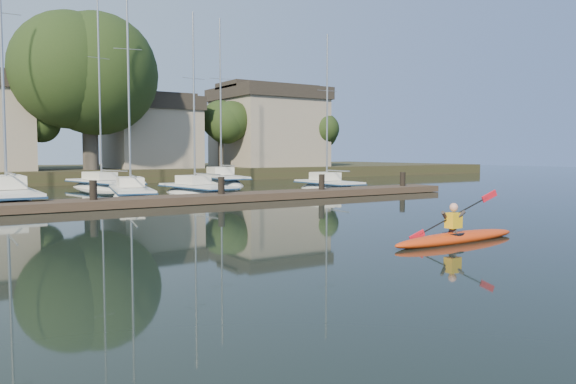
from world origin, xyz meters
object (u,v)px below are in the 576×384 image
dock (162,200)px  sailboat_7 (222,187)px  sailboat_3 (197,197)px  sailboat_6 (104,191)px  kayak (456,236)px  sailboat_1 (8,209)px  sailboat_4 (328,193)px  sailboat_2 (131,201)px

dock → sailboat_7: (9.78, 13.67, -0.41)m
dock → sailboat_3: size_ratio=2.99×
dock → sailboat_6: bearing=86.5°
kayak → sailboat_1: (-8.64, 18.66, -0.38)m
dock → sailboat_1: size_ratio=2.26×
kayak → sailboat_6: bearing=93.1°
kayak → sailboat_1: 20.57m
sailboat_6 → sailboat_7: sailboat_6 is taller
kayak → sailboat_4: sailboat_4 is taller
sailboat_3 → sailboat_6: bearing=105.2°
sailboat_3 → sailboat_6: 8.35m
sailboat_2 → sailboat_3: bearing=18.9°
kayak → sailboat_7: 28.92m
sailboat_6 → sailboat_7: (8.98, 0.82, -0.03)m
dock → kayak: bearing=-78.9°
sailboat_6 → sailboat_4: bearing=-48.4°
sailboat_1 → sailboat_3: bearing=5.7°
sailboat_6 → sailboat_3: bearing=-79.5°
sailboat_6 → kayak: bearing=-97.5°
sailboat_6 → sailboat_7: bearing=-6.6°
sailboat_2 → sailboat_7: (9.72, 9.02, -0.04)m
sailboat_2 → sailboat_7: size_ratio=0.97×
sailboat_2 → sailboat_6: 8.24m
sailboat_1 → sailboat_7: bearing=31.7°
sailboat_2 → sailboat_7: bearing=54.8°
kayak → sailboat_6: 27.34m
sailboat_1 → sailboat_6: (6.61, 8.60, 0.04)m
sailboat_3 → sailboat_6: size_ratio=0.78×
sailboat_6 → dock: bearing=-105.3°
sailboat_4 → kayak: bearing=-115.6°
sailboat_2 → sailboat_4: bearing=9.5°
sailboat_4 → dock: bearing=-159.7°
sailboat_2 → sailboat_6: size_ratio=0.92×
sailboat_1 → sailboat_3: size_ratio=1.33×
sailboat_3 → sailboat_2: bearing=179.9°
sailboat_4 → sailboat_7: sailboat_7 is taller
kayak → sailboat_7: sailboat_7 is taller
kayak → sailboat_6: sailboat_6 is taller
sailboat_3 → sailboat_4: bearing=-13.9°
sailboat_4 → sailboat_6: sailboat_6 is taller
sailboat_2 → sailboat_4: 12.51m
kayak → dock: size_ratio=0.14×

